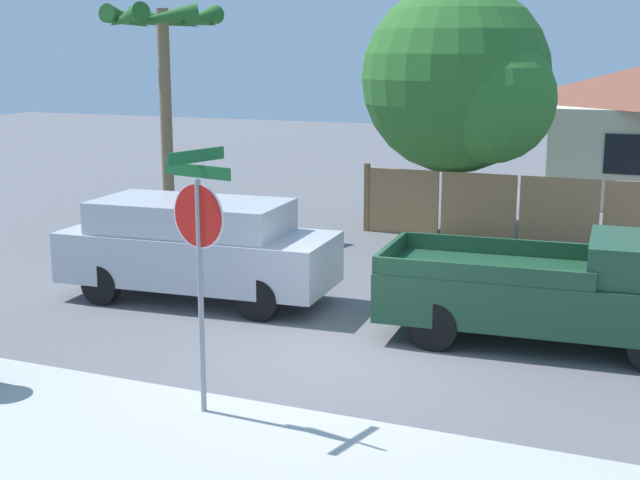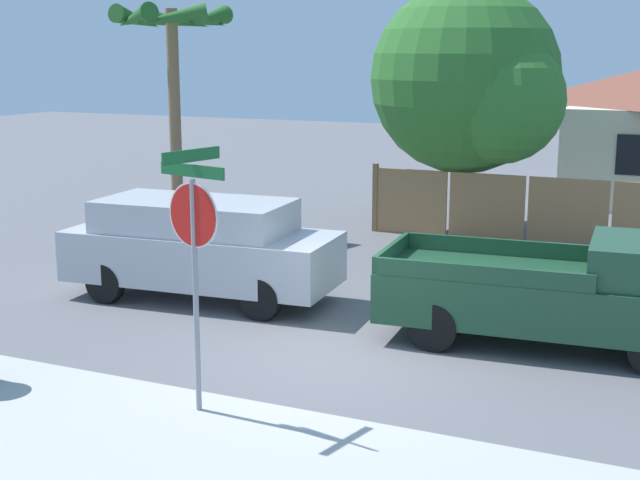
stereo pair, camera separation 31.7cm
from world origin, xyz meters
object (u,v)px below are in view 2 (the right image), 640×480
palm_tree (172,38)px  red_suv (200,246)px  orange_pickup (564,292)px  oak_tree (473,83)px  stop_sign (194,235)px

palm_tree → red_suv: size_ratio=1.09×
palm_tree → orange_pickup: bearing=-25.2°
red_suv → palm_tree: bearing=122.9°
oak_tree → red_suv: bearing=-109.9°
palm_tree → orange_pickup: 11.63m
orange_pickup → stop_sign: (-3.71, -4.42, 1.40)m
red_suv → orange_pickup: size_ratio=0.97×
palm_tree → stop_sign: (6.23, -9.10, -2.43)m
palm_tree → red_suv: bearing=-52.9°
oak_tree → red_suv: size_ratio=1.21×
oak_tree → orange_pickup: 9.01m
palm_tree → oak_tree: bearing=26.0°
stop_sign → red_suv: bearing=134.2°
red_suv → stop_sign: size_ratio=1.53×
oak_tree → orange_pickup: (3.56, -7.79, -2.79)m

